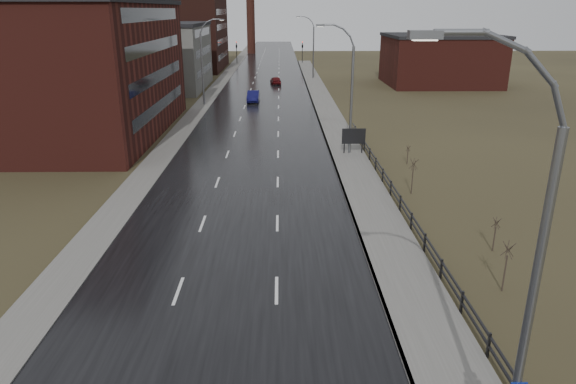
{
  "coord_description": "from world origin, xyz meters",
  "views": [
    {
      "loc": [
        2.51,
        -9.09,
        12.46
      ],
      "look_at": [
        2.92,
        17.44,
        3.0
      ],
      "focal_mm": 32.0,
      "sensor_mm": 36.0,
      "label": 1
    }
  ],
  "objects_px": {
    "billboard": "(354,137)",
    "car_far": "(276,81)",
    "car_near": "(253,97)",
    "streetlight_main": "(522,284)"
  },
  "relations": [
    {
      "from": "billboard",
      "to": "car_far",
      "type": "bearing_deg",
      "value": 98.95
    },
    {
      "from": "car_near",
      "to": "streetlight_main",
      "type": "bearing_deg",
      "value": -81.08
    },
    {
      "from": "streetlight_main",
      "to": "billboard",
      "type": "xyz_separation_m",
      "value": [
        0.63,
        33.8,
        -4.39
      ]
    },
    {
      "from": "billboard",
      "to": "car_near",
      "type": "bearing_deg",
      "value": 110.13
    },
    {
      "from": "streetlight_main",
      "to": "car_far",
      "type": "xyz_separation_m",
      "value": [
        -6.71,
        80.4,
        -5.38
      ]
    },
    {
      "from": "streetlight_main",
      "to": "car_far",
      "type": "distance_m",
      "value": 80.86
    },
    {
      "from": "streetlight_main",
      "to": "billboard",
      "type": "bearing_deg",
      "value": 88.94
    },
    {
      "from": "streetlight_main",
      "to": "car_near",
      "type": "relative_size",
      "value": 2.58
    },
    {
      "from": "streetlight_main",
      "to": "billboard",
      "type": "height_order",
      "value": "streetlight_main"
    },
    {
      "from": "billboard",
      "to": "car_far",
      "type": "distance_m",
      "value": 47.18
    }
  ]
}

